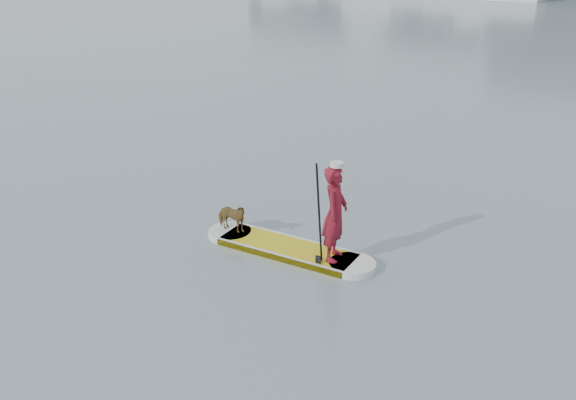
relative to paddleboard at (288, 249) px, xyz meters
The scene contains 6 objects.
ground 1.11m from the paddleboard, 16.68° to the right, with size 140.00×140.00×0.00m, color slate.
paddleboard is the anchor object (origin of this frame).
paddler 1.26m from the paddleboard, ahead, with size 0.60×0.40×1.66m, color maroon.
white_cap 1.97m from the paddleboard, ahead, with size 0.22×0.22×0.07m, color silver.
dog 1.25m from the paddleboard, behind, with size 0.30×0.66×0.56m, color brown.
paddle 1.10m from the paddleboard, 14.00° to the right, with size 0.10×0.30×2.00m.
Camera 1 is at (5.11, -7.68, 5.33)m, focal length 40.00 mm.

